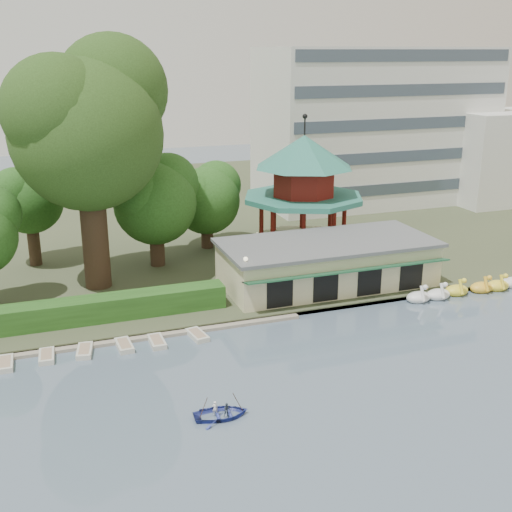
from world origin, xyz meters
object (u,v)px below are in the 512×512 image
big_tree (88,121)px  rowboat_with_passengers (221,410)px  dock (73,345)px  boathouse (327,262)px  pavilion (303,182)px

big_tree → rowboat_with_passengers: 27.51m
dock → rowboat_with_passengers: size_ratio=7.29×
dock → rowboat_with_passengers: 14.26m
dock → rowboat_with_passengers: bearing=-59.4°
dock → big_tree: (3.17, 11.00, 14.43)m
dock → boathouse: boathouse is taller
big_tree → rowboat_with_passengers: size_ratio=4.52×
dock → big_tree: 18.42m
dock → big_tree: size_ratio=1.61×
dock → rowboat_with_passengers: rowboat_with_passengers is taller
dock → pavilion: size_ratio=2.52×
pavilion → dock: bearing=-148.3°
boathouse → big_tree: big_tree is taller
pavilion → rowboat_with_passengers: 32.61m
dock → big_tree: bearing=73.9°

